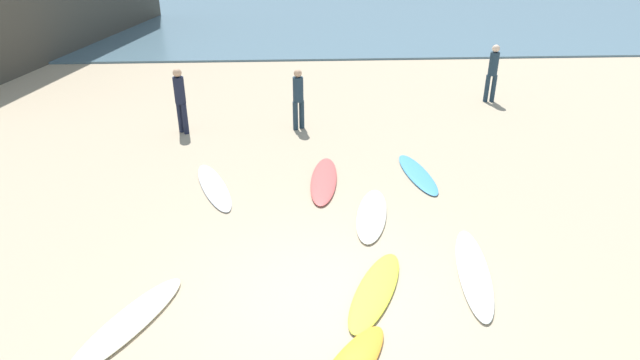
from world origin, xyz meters
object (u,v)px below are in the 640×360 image
at_px(surfboard_4, 372,215).
at_px(surfboard_0, 474,272).
at_px(beachgoer_near, 298,96).
at_px(beachgoer_mid, 180,98).
at_px(surfboard_6, 375,290).
at_px(surfboard_1, 128,323).
at_px(beachgoer_far, 493,70).
at_px(surfboard_3, 418,174).
at_px(surfboard_2, 214,187).
at_px(surfboard_5, 324,180).

bearing_deg(surfboard_4, surfboard_0, 138.84).
height_order(beachgoer_near, beachgoer_mid, beachgoer_mid).
distance_m(surfboard_0, surfboard_6, 1.73).
xyz_separation_m(surfboard_1, beachgoer_far, (8.54, 9.71, 0.95)).
relative_size(surfboard_0, surfboard_3, 1.19).
height_order(surfboard_0, surfboard_1, surfboard_1).
distance_m(beachgoer_near, beachgoer_far, 6.31).
relative_size(surfboard_2, beachgoer_near, 1.44).
distance_m(surfboard_5, beachgoer_near, 3.42).
bearing_deg(beachgoer_mid, surfboard_1, -45.78).
height_order(surfboard_0, surfboard_4, surfboard_4).
bearing_deg(surfboard_1, surfboard_3, 69.46).
bearing_deg(surfboard_5, beachgoer_near, 105.35).
relative_size(surfboard_1, surfboard_3, 1.06).
bearing_deg(surfboard_1, beachgoer_near, 99.26).
height_order(surfboard_2, beachgoer_far, beachgoer_far).
height_order(surfboard_3, beachgoer_mid, beachgoer_mid).
distance_m(surfboard_2, beachgoer_near, 4.01).
bearing_deg(beachgoer_mid, surfboard_0, -8.00).
bearing_deg(surfboard_6, surfboard_2, -27.18).
bearing_deg(surfboard_0, beachgoer_mid, 141.04).
xyz_separation_m(beachgoer_near, beachgoer_mid, (-3.09, -0.14, 0.07)).
relative_size(surfboard_4, beachgoer_near, 1.27).
relative_size(surfboard_1, beachgoer_near, 1.37).
relative_size(surfboard_0, beachgoer_near, 1.53).
distance_m(surfboard_6, beachgoer_far, 10.42).
distance_m(surfboard_3, beachgoer_far, 6.15).
xyz_separation_m(surfboard_0, beachgoer_far, (3.19, 8.75, 0.95)).
bearing_deg(surfboard_2, beachgoer_near, -138.46).
distance_m(surfboard_0, surfboard_2, 5.70).
xyz_separation_m(surfboard_3, beachgoer_mid, (-5.72, 2.90, 0.95)).
height_order(surfboard_6, beachgoer_mid, beachgoer_mid).
bearing_deg(surfboard_6, surfboard_4, -72.46).
relative_size(surfboard_0, surfboard_1, 1.11).
xyz_separation_m(surfboard_2, surfboard_3, (4.52, 0.39, 0.00)).
relative_size(surfboard_2, beachgoer_mid, 1.36).
bearing_deg(beachgoer_mid, beachgoer_far, 53.81).
height_order(surfboard_4, beachgoer_far, beachgoer_far).
bearing_deg(surfboard_0, beachgoer_near, 121.79).
height_order(surfboard_4, beachgoer_mid, beachgoer_mid).
bearing_deg(beachgoer_far, surfboard_5, 49.55).
relative_size(surfboard_2, surfboard_5, 1.02).
bearing_deg(surfboard_3, beachgoer_far, 48.63).
relative_size(surfboard_5, beachgoer_far, 1.32).
bearing_deg(beachgoer_mid, surfboard_4, -6.14).
height_order(surfboard_3, beachgoer_far, beachgoer_far).
height_order(surfboard_6, beachgoer_near, beachgoer_near).
bearing_deg(beachgoer_far, surfboard_1, 54.09).
bearing_deg(beachgoer_mid, beachgoer_near, 42.89).
xyz_separation_m(surfboard_0, surfboard_3, (-0.14, 3.68, -0.01)).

